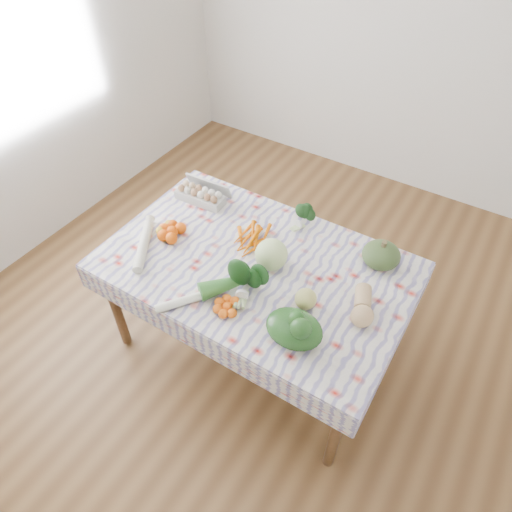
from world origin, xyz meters
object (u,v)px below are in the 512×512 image
at_px(kabocha_squash, 381,255).
at_px(cabbage, 271,255).
at_px(grapefruit, 306,299).
at_px(egg_carton, 200,196).
at_px(dining_table, 256,274).
at_px(butternut_squash, 363,305).

distance_m(kabocha_squash, cabbage, 0.59).
xyz_separation_m(cabbage, grapefruit, (0.28, -0.15, -0.03)).
height_order(egg_carton, cabbage, cabbage).
xyz_separation_m(egg_carton, cabbage, (0.67, -0.25, 0.05)).
relative_size(dining_table, grapefruit, 14.55).
height_order(cabbage, butternut_squash, cabbage).
bearing_deg(kabocha_squash, butternut_squash, -82.28).
distance_m(kabocha_squash, grapefruit, 0.52).
xyz_separation_m(kabocha_squash, grapefruit, (-0.21, -0.48, -0.01)).
xyz_separation_m(dining_table, cabbage, (0.08, 0.03, 0.17)).
distance_m(dining_table, cabbage, 0.19).
distance_m(dining_table, kabocha_squash, 0.69).
bearing_deg(dining_table, butternut_squash, -0.61).
xyz_separation_m(dining_table, butternut_squash, (0.62, -0.01, 0.14)).
bearing_deg(butternut_squash, egg_carton, 146.69).
bearing_deg(dining_table, cabbage, 18.66).
xyz_separation_m(butternut_squash, grapefruit, (-0.25, -0.11, -0.00)).
bearing_deg(egg_carton, cabbage, -23.73).
distance_m(egg_carton, kabocha_squash, 1.16).
bearing_deg(egg_carton, butternut_squash, -16.32).
bearing_deg(butternut_squash, kabocha_squash, 77.72).
height_order(egg_carton, kabocha_squash, kabocha_squash).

